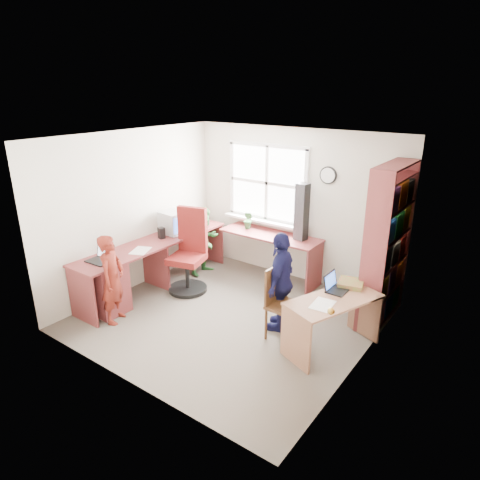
{
  "coord_description": "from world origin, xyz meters",
  "views": [
    {
      "loc": [
        3.12,
        -4.07,
        2.98
      ],
      "look_at": [
        0.0,
        0.25,
        1.05
      ],
      "focal_mm": 32.0,
      "sensor_mm": 36.0,
      "label": 1
    }
  ],
  "objects_px": {
    "laptop_left": "(102,257)",
    "cd_tower": "(302,212)",
    "bookshelf": "(387,249)",
    "person_green": "(205,241)",
    "l_desk": "(145,271)",
    "crt_monitor": "(173,223)",
    "potted_plant": "(248,220)",
    "wooden_chair": "(281,300)",
    "laptop_right": "(335,286)",
    "person_navy": "(281,281)",
    "swivel_chair": "(189,256)",
    "person_red": "(112,279)",
    "right_desk": "(333,313)"
  },
  "relations": [
    {
      "from": "laptop_left",
      "to": "cd_tower",
      "type": "distance_m",
      "value": 2.95
    },
    {
      "from": "bookshelf",
      "to": "person_green",
      "type": "distance_m",
      "value": 2.91
    },
    {
      "from": "l_desk",
      "to": "crt_monitor",
      "type": "height_order",
      "value": "crt_monitor"
    },
    {
      "from": "potted_plant",
      "to": "wooden_chair",
      "type": "bearing_deg",
      "value": -43.84
    },
    {
      "from": "laptop_right",
      "to": "person_green",
      "type": "distance_m",
      "value": 2.62
    },
    {
      "from": "l_desk",
      "to": "person_navy",
      "type": "xyz_separation_m",
      "value": [
        1.98,
        0.48,
        0.2
      ]
    },
    {
      "from": "crt_monitor",
      "to": "potted_plant",
      "type": "relative_size",
      "value": 1.34
    },
    {
      "from": "laptop_left",
      "to": "person_navy",
      "type": "bearing_deg",
      "value": 22.62
    },
    {
      "from": "swivel_chair",
      "to": "wooden_chair",
      "type": "distance_m",
      "value": 1.86
    },
    {
      "from": "bookshelf",
      "to": "laptop_left",
      "type": "height_order",
      "value": "bookshelf"
    },
    {
      "from": "l_desk",
      "to": "swivel_chair",
      "type": "height_order",
      "value": "swivel_chair"
    },
    {
      "from": "swivel_chair",
      "to": "person_red",
      "type": "height_order",
      "value": "swivel_chair"
    },
    {
      "from": "laptop_left",
      "to": "laptop_right",
      "type": "xyz_separation_m",
      "value": [
        2.85,
        1.2,
        -0.09
      ]
    },
    {
      "from": "l_desk",
      "to": "person_green",
      "type": "distance_m",
      "value": 1.25
    },
    {
      "from": "crt_monitor",
      "to": "laptop_left",
      "type": "distance_m",
      "value": 1.38
    },
    {
      "from": "person_navy",
      "to": "l_desk",
      "type": "bearing_deg",
      "value": -88.5
    },
    {
      "from": "swivel_chair",
      "to": "cd_tower",
      "type": "bearing_deg",
      "value": 25.8
    },
    {
      "from": "wooden_chair",
      "to": "person_green",
      "type": "relative_size",
      "value": 0.81
    },
    {
      "from": "wooden_chair",
      "to": "laptop_right",
      "type": "distance_m",
      "value": 0.67
    },
    {
      "from": "crt_monitor",
      "to": "cd_tower",
      "type": "height_order",
      "value": "cd_tower"
    },
    {
      "from": "person_navy",
      "to": "cd_tower",
      "type": "bearing_deg",
      "value": -173.97
    },
    {
      "from": "person_green",
      "to": "person_navy",
      "type": "relative_size",
      "value": 0.87
    },
    {
      "from": "swivel_chair",
      "to": "potted_plant",
      "type": "distance_m",
      "value": 1.19
    },
    {
      "from": "l_desk",
      "to": "laptop_left",
      "type": "bearing_deg",
      "value": -110.81
    },
    {
      "from": "cd_tower",
      "to": "person_green",
      "type": "relative_size",
      "value": 0.77
    },
    {
      "from": "laptop_right",
      "to": "potted_plant",
      "type": "distance_m",
      "value": 2.3
    },
    {
      "from": "right_desk",
      "to": "person_navy",
      "type": "bearing_deg",
      "value": -163.29
    },
    {
      "from": "crt_monitor",
      "to": "cd_tower",
      "type": "distance_m",
      "value": 2.03
    },
    {
      "from": "cd_tower",
      "to": "person_red",
      "type": "bearing_deg",
      "value": -112.41
    },
    {
      "from": "bookshelf",
      "to": "crt_monitor",
      "type": "relative_size",
      "value": 5.33
    },
    {
      "from": "potted_plant",
      "to": "person_navy",
      "type": "distance_m",
      "value": 1.87
    },
    {
      "from": "right_desk",
      "to": "laptop_left",
      "type": "xyz_separation_m",
      "value": [
        -2.94,
        -0.97,
        0.32
      ]
    },
    {
      "from": "person_red",
      "to": "person_green",
      "type": "xyz_separation_m",
      "value": [
        -0.03,
        1.91,
        -0.03
      ]
    },
    {
      "from": "laptop_left",
      "to": "person_red",
      "type": "height_order",
      "value": "person_red"
    },
    {
      "from": "crt_monitor",
      "to": "cd_tower",
      "type": "xyz_separation_m",
      "value": [
        1.77,
        0.95,
        0.25
      ]
    },
    {
      "from": "laptop_left",
      "to": "bookshelf",
      "type": "bearing_deg",
      "value": 29.97
    },
    {
      "from": "swivel_chair",
      "to": "crt_monitor",
      "type": "height_order",
      "value": "swivel_chair"
    },
    {
      "from": "laptop_left",
      "to": "laptop_right",
      "type": "distance_m",
      "value": 3.09
    },
    {
      "from": "wooden_chair",
      "to": "person_navy",
      "type": "distance_m",
      "value": 0.26
    },
    {
      "from": "wooden_chair",
      "to": "person_green",
      "type": "bearing_deg",
      "value": 156.42
    },
    {
      "from": "person_red",
      "to": "person_navy",
      "type": "bearing_deg",
      "value": -83.42
    },
    {
      "from": "bookshelf",
      "to": "person_red",
      "type": "xyz_separation_m",
      "value": [
        -2.84,
        -2.13,
        -0.4
      ]
    },
    {
      "from": "cd_tower",
      "to": "swivel_chair",
      "type": "bearing_deg",
      "value": -130.39
    },
    {
      "from": "swivel_chair",
      "to": "person_red",
      "type": "relative_size",
      "value": 1.05
    },
    {
      "from": "l_desk",
      "to": "laptop_right",
      "type": "relative_size",
      "value": 9.73
    },
    {
      "from": "crt_monitor",
      "to": "person_navy",
      "type": "relative_size",
      "value": 0.3
    },
    {
      "from": "right_desk",
      "to": "person_red",
      "type": "bearing_deg",
      "value": -136.2
    },
    {
      "from": "right_desk",
      "to": "laptop_left",
      "type": "bearing_deg",
      "value": -140.38
    },
    {
      "from": "laptop_left",
      "to": "swivel_chair",
      "type": "bearing_deg",
      "value": 65.3
    },
    {
      "from": "potted_plant",
      "to": "person_red",
      "type": "distance_m",
      "value": 2.46
    }
  ]
}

